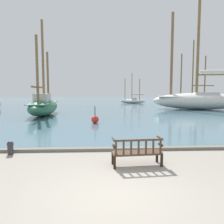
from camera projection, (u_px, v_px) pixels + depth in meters
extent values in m
plane|color=gray|center=(115.00, 195.00, 5.12)|extent=(160.00, 160.00, 0.00)
cube|color=slate|center=(103.00, 102.00, 48.86)|extent=(100.00, 80.00, 0.08)
cube|color=slate|center=(109.00, 149.00, 8.94)|extent=(40.00, 0.30, 0.12)
cube|color=black|center=(113.00, 158.00, 7.25)|extent=(0.08, 0.08, 0.42)
cube|color=black|center=(157.00, 156.00, 7.45)|extent=(0.08, 0.08, 0.42)
cube|color=black|center=(115.00, 162.00, 6.81)|extent=(0.08, 0.08, 0.42)
cube|color=black|center=(162.00, 160.00, 7.01)|extent=(0.08, 0.08, 0.42)
cube|color=#422D1E|center=(137.00, 153.00, 7.11)|extent=(1.64, 0.65, 0.06)
cube|color=#422D1E|center=(139.00, 140.00, 6.85)|extent=(1.60, 0.18, 0.06)
cube|color=#422D1E|center=(116.00, 148.00, 6.78)|extent=(0.06, 0.04, 0.41)
cube|color=#422D1E|center=(124.00, 148.00, 6.81)|extent=(0.06, 0.04, 0.41)
cube|color=#422D1E|center=(131.00, 148.00, 6.84)|extent=(0.06, 0.04, 0.41)
cube|color=#422D1E|center=(139.00, 147.00, 6.87)|extent=(0.06, 0.04, 0.41)
cube|color=#422D1E|center=(146.00, 147.00, 6.90)|extent=(0.06, 0.04, 0.41)
cube|color=#422D1E|center=(153.00, 147.00, 6.94)|extent=(0.06, 0.04, 0.41)
cube|color=#422D1E|center=(161.00, 147.00, 6.97)|extent=(0.06, 0.04, 0.41)
cube|color=black|center=(114.00, 146.00, 6.90)|extent=(0.08, 0.30, 0.06)
cube|color=#422D1E|center=(113.00, 139.00, 6.97)|extent=(0.10, 0.47, 0.04)
cube|color=black|center=(161.00, 145.00, 7.10)|extent=(0.08, 0.30, 0.06)
cube|color=#422D1E|center=(160.00, 138.00, 7.17)|extent=(0.10, 0.47, 0.04)
ellipsoid|color=#2D6647|center=(193.00, 98.00, 46.59)|extent=(9.67, 3.68, 1.61)
cube|color=#5B9375|center=(193.00, 96.00, 46.55)|extent=(8.47, 2.89, 0.08)
cylinder|color=brown|center=(193.00, 68.00, 45.95)|extent=(0.27, 0.27, 11.70)
cylinder|color=brown|center=(203.00, 85.00, 46.68)|extent=(5.01, 0.75, 0.21)
cylinder|color=brown|center=(181.00, 75.00, 45.69)|extent=(0.27, 0.27, 8.84)
cylinder|color=brown|center=(205.00, 76.00, 46.54)|extent=(0.27, 0.27, 8.55)
cylinder|color=brown|center=(168.00, 96.00, 45.69)|extent=(1.67, 0.39, 0.21)
ellipsoid|color=#2D6647|center=(44.00, 107.00, 21.43)|extent=(2.61, 8.07, 1.55)
cube|color=#5B9375|center=(44.00, 103.00, 21.39)|extent=(2.00, 7.09, 0.08)
cube|color=beige|center=(42.00, 98.00, 20.75)|extent=(1.34, 2.20, 0.89)
cylinder|color=brown|center=(43.00, 62.00, 21.21)|extent=(0.23, 0.23, 7.93)
cylinder|color=brown|center=(38.00, 87.00, 19.33)|extent=(0.36, 4.27, 0.18)
cylinder|color=brown|center=(48.00, 77.00, 23.51)|extent=(0.23, 0.23, 5.27)
cylinder|color=brown|center=(37.00, 70.00, 18.93)|extent=(0.23, 0.23, 5.92)
ellipsoid|color=silver|center=(132.00, 101.00, 42.79)|extent=(5.16, 2.55, 0.75)
cube|color=white|center=(132.00, 100.00, 42.77)|extent=(4.50, 2.09, 0.08)
cube|color=beige|center=(134.00, 99.00, 42.66)|extent=(1.07, 0.91, 0.53)
cylinder|color=brown|center=(132.00, 87.00, 42.55)|extent=(0.13, 0.13, 5.25)
cylinder|color=brown|center=(138.00, 95.00, 42.44)|extent=(2.22, 0.71, 0.10)
cylinder|color=silver|center=(138.00, 94.00, 42.43)|extent=(2.02, 0.74, 0.20)
cylinder|color=brown|center=(125.00, 89.00, 42.90)|extent=(0.13, 0.13, 4.22)
cylinder|color=brown|center=(140.00, 89.00, 42.27)|extent=(0.13, 0.13, 4.12)
ellipsoid|color=silver|center=(199.00, 101.00, 28.12)|extent=(12.09, 6.32, 2.13)
cube|color=white|center=(199.00, 97.00, 28.06)|extent=(10.52, 5.13, 0.08)
cube|color=beige|center=(206.00, 94.00, 27.85)|extent=(3.21, 2.57, 0.53)
cylinder|color=brown|center=(198.00, 42.00, 27.47)|extent=(0.35, 0.35, 13.63)
cylinder|color=brown|center=(223.00, 74.00, 27.22)|extent=(6.01, 1.84, 0.28)
cylinder|color=silver|center=(223.00, 72.00, 27.19)|extent=(5.49, 1.95, 0.56)
cylinder|color=brown|center=(172.00, 55.00, 28.27)|extent=(0.35, 0.35, 10.70)
cylinder|color=#2D2D33|center=(10.00, 149.00, 8.36)|extent=(0.22, 0.22, 0.40)
sphere|color=#2D2D33|center=(10.00, 144.00, 8.35)|extent=(0.25, 0.25, 0.25)
sphere|color=red|center=(95.00, 120.00, 15.98)|extent=(0.55, 0.55, 0.55)
cylinder|color=#2D2D33|center=(95.00, 111.00, 15.93)|extent=(0.06, 0.06, 0.70)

